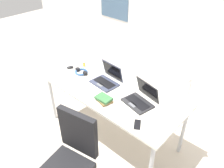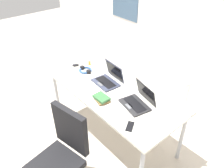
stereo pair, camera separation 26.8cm
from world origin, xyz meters
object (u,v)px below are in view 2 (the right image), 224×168
Objects in this scene: laptop_center at (108,79)px; book_stack at (101,98)px; office_chair at (61,162)px; computer_mouse at (75,65)px; pill_bottle at (89,62)px; cell_phone at (130,126)px; desk_lamp at (185,98)px; headphones at (85,70)px; laptop_back_right at (138,101)px.

book_stack is at bearing -52.16° from laptop_center.
computer_mouse is at bearing 139.71° from office_chair.
office_chair reaches higher than book_stack.
office_chair is (0.94, -1.05, -0.38)m from pill_bottle.
pill_bottle is (-1.27, 0.43, 0.04)m from cell_phone.
book_stack is (-0.72, -0.50, -0.17)m from desk_lamp.
computer_mouse is (-0.63, -0.08, -0.03)m from laptop_center.
desk_lamp is 1.40m from office_chair.
pill_bottle is at bearing 170.51° from laptop_center.
book_stack is (0.86, -0.21, 0.01)m from computer_mouse.
office_chair reaches higher than headphones.
laptop_back_right is 1.77× the size of headphones.
headphones is 0.97× the size of book_stack.
book_stack is at bearing 13.43° from computer_mouse.
desk_lamp is 4.17× the size of computer_mouse.
headphones is (-1.37, -0.27, -0.18)m from desk_lamp.
laptop_center reaches higher than book_stack.
laptop_back_right is 0.36m from cell_phone.
desk_lamp is 0.90m from book_stack.
headphones is (0.21, 0.02, -0.00)m from computer_mouse.
headphones is at bearing -178.66° from laptop_back_right.
cell_phone is at bearing -5.74° from book_stack.
pill_bottle reaches higher than book_stack.
cell_phone is at bearing -24.94° from laptop_center.
office_chair is (0.83, -0.90, -0.36)m from headphones.
pill_bottle reaches higher than computer_mouse.
pill_bottle is at bearing 86.30° from computer_mouse.
desk_lamp is 1.82× the size of book_stack.
desk_lamp reaches higher than laptop_center.
desk_lamp is 1.62m from computer_mouse.
cell_phone is (-0.21, -0.55, -0.19)m from desk_lamp.
computer_mouse is 0.44× the size of book_stack.
laptop_center reaches higher than pill_bottle.
laptop_back_right is at bearing 29.43° from computer_mouse.
office_chair is (1.04, -0.88, -0.36)m from computer_mouse.
desk_lamp is at bearing 12.38° from laptop_center.
headphones is (-1.16, 0.29, 0.01)m from cell_phone.
laptop_center is 1.66× the size of headphones.
laptop_center is 0.43m from headphones.
laptop_center is 0.55m from laptop_back_right.
desk_lamp is 1.06× the size of laptop_back_right.
laptop_back_right is at bearing -6.60° from pill_bottle.
cell_phone is 0.62× the size of book_stack.
laptop_back_right is (-0.40, -0.24, -0.15)m from desk_lamp.
laptop_center is at bearing -167.62° from desk_lamp.
office_chair is (-0.14, -0.93, -0.39)m from laptop_back_right.
laptop_back_right reaches higher than office_chair.
headphones is at bearing 132.54° from office_chair.
laptop_back_right is 3.94× the size of computer_mouse.
headphones is at bearing -168.96° from desk_lamp.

